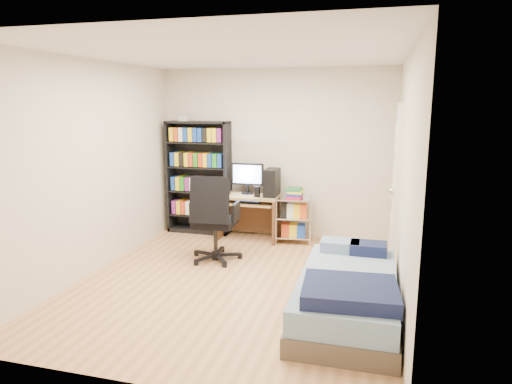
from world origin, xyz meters
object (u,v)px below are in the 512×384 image
(media_shelf, at_px, (199,176))
(computer_desk, at_px, (255,199))
(office_chair, at_px, (214,234))
(bed, at_px, (348,294))

(media_shelf, bearing_deg, computer_desk, -8.44)
(computer_desk, bearing_deg, office_chair, -103.08)
(office_chair, bearing_deg, bed, -37.15)
(computer_desk, height_order, bed, computer_desk)
(office_chair, height_order, bed, office_chair)
(computer_desk, distance_m, office_chair, 1.13)
(office_chair, bearing_deg, computer_desk, 72.93)
(media_shelf, bearing_deg, bed, -43.99)
(computer_desk, xyz_separation_m, bed, (1.51, -2.22, -0.38))
(office_chair, bearing_deg, media_shelf, 115.65)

